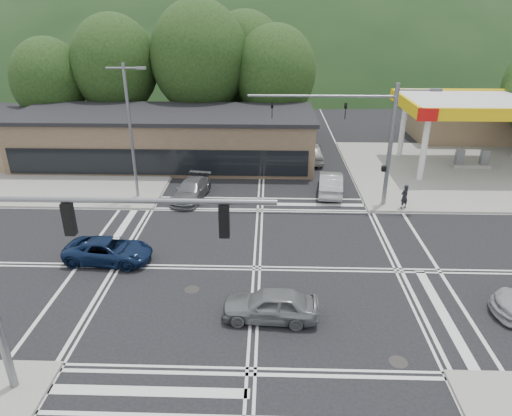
{
  "coord_description": "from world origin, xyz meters",
  "views": [
    {
      "loc": [
        0.57,
        -19.91,
        12.24
      ],
      "look_at": [
        -0.17,
        4.4,
        1.4
      ],
      "focal_mm": 32.0,
      "sensor_mm": 36.0,
      "label": 1
    }
  ],
  "objects_px": {
    "car_grey_center": "(270,305)",
    "car_northbound": "(191,190)",
    "car_blue_west": "(109,251)",
    "pedestrian": "(404,197)",
    "car_queue_a": "(331,183)",
    "car_queue_b": "(311,152)"
  },
  "relations": [
    {
      "from": "car_blue_west",
      "to": "pedestrian",
      "type": "distance_m",
      "value": 18.41
    },
    {
      "from": "car_blue_west",
      "to": "car_grey_center",
      "type": "distance_m",
      "value": 9.53
    },
    {
      "from": "car_grey_center",
      "to": "car_queue_a",
      "type": "bearing_deg",
      "value": 166.65
    },
    {
      "from": "car_queue_b",
      "to": "car_grey_center",
      "type": "bearing_deg",
      "value": 79.8
    },
    {
      "from": "pedestrian",
      "to": "car_queue_a",
      "type": "bearing_deg",
      "value": -62.12
    },
    {
      "from": "car_queue_b",
      "to": "pedestrian",
      "type": "xyz_separation_m",
      "value": [
        5.21,
        -10.12,
        0.16
      ]
    },
    {
      "from": "car_queue_b",
      "to": "car_northbound",
      "type": "xyz_separation_m",
      "value": [
        -8.88,
        -8.62,
        -0.14
      ]
    },
    {
      "from": "car_northbound",
      "to": "car_blue_west",
      "type": "bearing_deg",
      "value": -99.48
    },
    {
      "from": "car_blue_west",
      "to": "car_queue_a",
      "type": "bearing_deg",
      "value": -47.74
    },
    {
      "from": "car_blue_west",
      "to": "pedestrian",
      "type": "xyz_separation_m",
      "value": [
        17.02,
        7.0,
        0.34
      ]
    },
    {
      "from": "car_blue_west",
      "to": "car_grey_center",
      "type": "relative_size",
      "value": 1.1
    },
    {
      "from": "car_queue_b",
      "to": "car_northbound",
      "type": "relative_size",
      "value": 1.04
    },
    {
      "from": "car_grey_center",
      "to": "car_northbound",
      "type": "bearing_deg",
      "value": -154.16
    },
    {
      "from": "car_blue_west",
      "to": "car_grey_center",
      "type": "bearing_deg",
      "value": -113.96
    },
    {
      "from": "car_grey_center",
      "to": "pedestrian",
      "type": "distance_m",
      "value": 14.39
    },
    {
      "from": "pedestrian",
      "to": "car_queue_b",
      "type": "bearing_deg",
      "value": -92.02
    },
    {
      "from": "car_grey_center",
      "to": "car_northbound",
      "type": "xyz_separation_m",
      "value": [
        -5.46,
        13.02,
        -0.03
      ]
    },
    {
      "from": "car_blue_west",
      "to": "pedestrian",
      "type": "height_order",
      "value": "pedestrian"
    },
    {
      "from": "car_queue_a",
      "to": "car_northbound",
      "type": "distance_m",
      "value": 9.79
    },
    {
      "from": "pedestrian",
      "to": "car_northbound",
      "type": "bearing_deg",
      "value": -35.33
    },
    {
      "from": "car_queue_a",
      "to": "car_northbound",
      "type": "bearing_deg",
      "value": 14.35
    },
    {
      "from": "car_grey_center",
      "to": "car_queue_a",
      "type": "distance_m",
      "value": 14.97
    }
  ]
}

